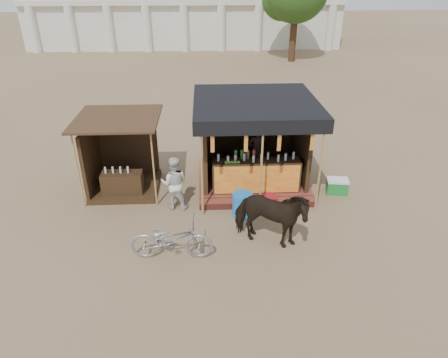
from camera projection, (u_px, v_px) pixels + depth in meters
ground at (227, 248)px, 9.94m from camera, size 120.00×120.00×0.00m
main_stall at (253, 154)px, 12.46m from camera, size 3.60×3.61×2.78m
secondary_stall at (119, 164)px, 12.25m from camera, size 2.40×2.40×2.38m
cow at (270, 217)px, 9.70m from camera, size 2.09×1.53×1.61m
motorbike at (171, 239)px, 9.40m from camera, size 1.99×0.78×1.03m
bystander at (174, 183)px, 11.27m from camera, size 0.82×0.66×1.59m
blue_barrel at (242, 205)px, 11.10m from camera, size 0.69×0.69×0.68m
red_crate at (268, 200)px, 11.69m from camera, size 0.52×0.51×0.28m
cooler at (337, 186)px, 12.27m from camera, size 0.70×0.53×0.46m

